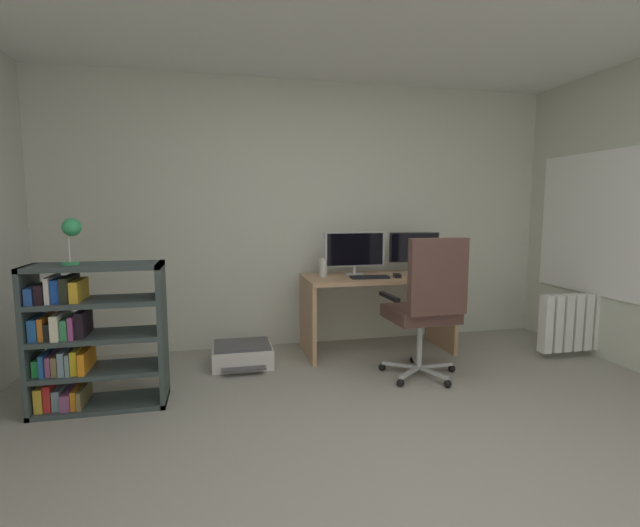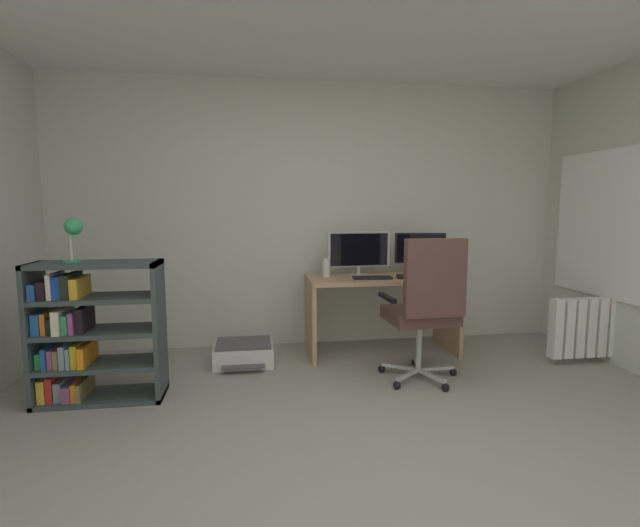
{
  "view_description": "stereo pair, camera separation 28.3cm",
  "coord_description": "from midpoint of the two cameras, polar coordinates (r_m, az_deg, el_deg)",
  "views": [
    {
      "loc": [
        -0.89,
        -1.85,
        1.34
      ],
      "look_at": [
        -0.06,
        1.81,
        0.89
      ],
      "focal_mm": 25.58,
      "sensor_mm": 36.0,
      "label": 1
    },
    {
      "loc": [
        -0.61,
        -1.9,
        1.34
      ],
      "look_at": [
        -0.06,
        1.81,
        0.89
      ],
      "focal_mm": 25.58,
      "sensor_mm": 36.0,
      "label": 2
    }
  ],
  "objects": [
    {
      "name": "ground_plane",
      "position": [
        2.43,
        12.41,
        -27.09
      ],
      "size": [
        4.93,
        5.05,
        0.02
      ],
      "primitive_type": "cube",
      "color": "gray",
      "rests_on": "ground"
    },
    {
      "name": "wall_back",
      "position": [
        4.51,
        1.11,
        6.05
      ],
      "size": [
        4.93,
        0.1,
        2.54
      ],
      "primitive_type": "cube",
      "color": "beige",
      "rests_on": "ground"
    },
    {
      "name": "window_pane",
      "position": [
        4.7,
        34.64,
        4.02
      ],
      "size": [
        0.01,
        1.37,
        1.2
      ],
      "primitive_type": "cube",
      "color": "white"
    },
    {
      "name": "window_frame",
      "position": [
        4.7,
        34.58,
        4.02
      ],
      "size": [
        0.02,
        1.45,
        1.28
      ],
      "primitive_type": "cube",
      "color": "white"
    },
    {
      "name": "desk",
      "position": [
        4.27,
        9.51,
        -4.21
      ],
      "size": [
        1.35,
        0.63,
        0.72
      ],
      "color": "tan",
      "rests_on": "ground"
    },
    {
      "name": "monitor_main",
      "position": [
        4.24,
        6.78,
        1.59
      ],
      "size": [
        0.58,
        0.18,
        0.4
      ],
      "color": "#B2B5B7",
      "rests_on": "desk"
    },
    {
      "name": "monitor_secondary",
      "position": [
        4.43,
        14.21,
        1.65
      ],
      "size": [
        0.48,
        0.18,
        0.39
      ],
      "color": "#B2B5B7",
      "rests_on": "desk"
    },
    {
      "name": "keyboard",
      "position": [
        4.08,
        8.55,
        -1.78
      ],
      "size": [
        0.35,
        0.15,
        0.02
      ],
      "primitive_type": "cube",
      "rotation": [
        0.0,
        0.0,
        -0.07
      ],
      "color": "black",
      "rests_on": "desk"
    },
    {
      "name": "computer_mouse",
      "position": [
        4.15,
        11.98,
        -1.61
      ],
      "size": [
        0.08,
        0.11,
        0.03
      ],
      "primitive_type": "cube",
      "rotation": [
        0.0,
        0.0,
        -0.18
      ],
      "color": "black",
      "rests_on": "desk"
    },
    {
      "name": "desktop_speaker",
      "position": [
        4.14,
        2.74,
        -0.53
      ],
      "size": [
        0.07,
        0.07,
        0.17
      ],
      "primitive_type": "cylinder",
      "color": "silver",
      "rests_on": "desk"
    },
    {
      "name": "office_chair",
      "position": [
        3.58,
        15.31,
        -4.93
      ],
      "size": [
        0.62,
        0.63,
        1.13
      ],
      "color": "#B7BABC",
      "rests_on": "ground"
    },
    {
      "name": "bookshelf",
      "position": [
        3.52,
        -25.2,
        -7.91
      ],
      "size": [
        0.85,
        0.34,
        0.98
      ],
      "color": "#374343",
      "rests_on": "ground"
    },
    {
      "name": "desk_lamp",
      "position": [
        3.43,
        -26.45,
        3.72
      ],
      "size": [
        0.14,
        0.12,
        0.3
      ],
      "color": "#33A15D",
      "rests_on": "bookshelf"
    },
    {
      "name": "printer",
      "position": [
        4.06,
        -7.53,
        -11.04
      ],
      "size": [
        0.51,
        0.48,
        0.19
      ],
      "color": "silver",
      "rests_on": "ground"
    },
    {
      "name": "radiator",
      "position": [
        4.75,
        33.06,
        -6.68
      ],
      "size": [
        0.91,
        0.1,
        0.51
      ],
      "color": "white",
      "rests_on": "ground"
    }
  ]
}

